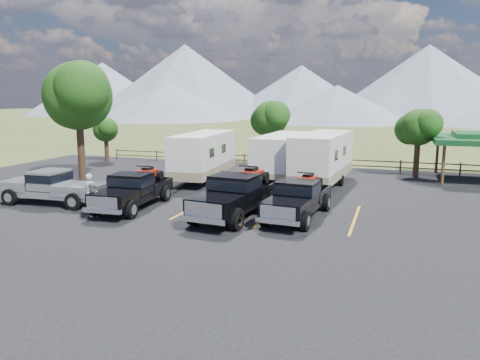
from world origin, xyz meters
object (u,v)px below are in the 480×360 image
(trailer_right, at_px, (323,159))
(tree_big_nw, at_px, (78,96))
(trailer_left, at_px, (204,156))
(rig_left, at_px, (134,189))
(rig_center, at_px, (237,194))
(rig_right, at_px, (298,198))
(person_b, at_px, (94,200))
(pickup_silver, at_px, (53,187))
(trailer_center, at_px, (283,157))
(person_a, at_px, (90,193))

(trailer_right, bearing_deg, tree_big_nw, -165.78)
(trailer_left, bearing_deg, rig_left, -95.90)
(rig_left, relative_size, rig_center, 0.89)
(rig_right, height_order, trailer_left, trailer_left)
(person_b, bearing_deg, tree_big_nw, 108.89)
(trailer_left, relative_size, pickup_silver, 1.52)
(trailer_center, relative_size, trailer_right, 0.94)
(rig_right, bearing_deg, trailer_left, 141.34)
(pickup_silver, distance_m, person_b, 4.16)
(rig_left, relative_size, rig_right, 1.00)
(person_b, bearing_deg, pickup_silver, 134.14)
(rig_right, xyz_separation_m, person_b, (-8.92, -3.09, -0.11))
(tree_big_nw, xyz_separation_m, rig_center, (13.21, -6.08, -4.49))
(trailer_left, bearing_deg, tree_big_nw, -169.30)
(trailer_center, relative_size, pickup_silver, 1.49)
(rig_right, distance_m, trailer_left, 10.98)
(trailer_center, bearing_deg, tree_big_nw, -164.21)
(rig_center, relative_size, trailer_left, 0.75)
(rig_center, height_order, trailer_right, trailer_right)
(rig_right, height_order, person_a, rig_right)
(tree_big_nw, bearing_deg, rig_right, -18.91)
(trailer_left, distance_m, trailer_center, 5.21)
(rig_right, bearing_deg, person_a, -163.01)
(trailer_left, relative_size, trailer_right, 0.96)
(rig_center, xyz_separation_m, trailer_left, (-5.13, 8.17, 0.59))
(trailer_left, distance_m, person_b, 10.74)
(trailer_center, height_order, pickup_silver, trailer_center)
(rig_right, relative_size, trailer_right, 0.63)
(rig_left, xyz_separation_m, trailer_right, (8.06, 8.99, 0.76))
(pickup_silver, bearing_deg, rig_left, 95.21)
(rig_center, distance_m, person_b, 6.61)
(rig_right, relative_size, trailer_center, 0.67)
(rig_left, distance_m, person_a, 2.12)
(trailer_right, bearing_deg, trailer_center, 173.97)
(rig_left, height_order, rig_center, rig_center)
(rig_center, distance_m, rig_right, 2.86)
(pickup_silver, bearing_deg, person_a, 72.42)
(rig_center, xyz_separation_m, person_a, (-7.05, -1.49, -0.13))
(tree_big_nw, relative_size, rig_right, 1.31)
(trailer_right, height_order, person_a, trailer_right)
(rig_center, relative_size, pickup_silver, 1.14)
(rig_left, relative_size, trailer_center, 0.68)
(trailer_right, distance_m, pickup_silver, 15.79)
(person_a, bearing_deg, tree_big_nw, -53.11)
(rig_left, bearing_deg, rig_right, 1.69)
(rig_center, bearing_deg, trailer_right, 79.10)
(rig_center, relative_size, rig_right, 1.13)
(rig_right, relative_size, trailer_left, 0.66)
(tree_big_nw, bearing_deg, trailer_left, 14.49)
(person_b, bearing_deg, trailer_left, 63.98)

